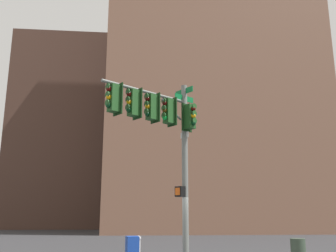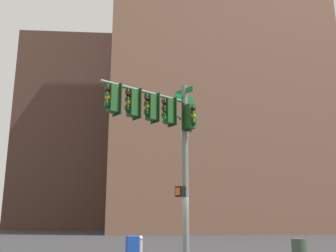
{
  "view_description": "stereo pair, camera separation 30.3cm",
  "coord_description": "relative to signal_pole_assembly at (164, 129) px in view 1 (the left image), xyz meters",
  "views": [
    {
      "loc": [
        1.64,
        15.53,
        1.74
      ],
      "look_at": [
        0.27,
        1.01,
        5.25
      ],
      "focal_mm": 40.58,
      "sensor_mm": 36.0,
      "label": 1
    },
    {
      "loc": [
        1.34,
        15.55,
        1.74
      ],
      "look_at": [
        0.27,
        1.01,
        5.25
      ],
      "focal_mm": 40.58,
      "sensor_mm": 36.0,
      "label": 2
    }
  ],
  "objects": [
    {
      "name": "building_brick_midblock",
      "position": [
        11.09,
        -53.35,
        10.62
      ],
      "size": [
        19.56,
        19.55,
        31.44
      ],
      "primitive_type": "cube",
      "color": "#4C3328",
      "rests_on": "ground_plane"
    },
    {
      "name": "building_glass_tower",
      "position": [
        -14.5,
        -56.15,
        23.58
      ],
      "size": [
        23.05,
        28.55,
        57.36
      ],
      "primitive_type": "cube",
      "color": "#9EC6C1",
      "rests_on": "ground_plane"
    },
    {
      "name": "newspaper_box",
      "position": [
        1.13,
        -0.55,
        -4.57
      ],
      "size": [
        0.53,
        0.63,
        1.05
      ],
      "primitive_type": "cube",
      "rotation": [
        0.0,
        0.0,
        0.18
      ],
      "color": "#193FA5",
      "rests_on": "ground_plane"
    },
    {
      "name": "building_brick_farside",
      "position": [
        -12.78,
        -51.64,
        17.64
      ],
      "size": [
        19.19,
        19.47,
        45.48
      ],
      "primitive_type": "cube",
      "color": "#4C3328",
      "rests_on": "ground_plane"
    },
    {
      "name": "litter_bin",
      "position": [
        -5.18,
        -0.26,
        -4.62
      ],
      "size": [
        0.56,
        0.56,
        0.95
      ],
      "primitive_type": "cylinder",
      "color": "#384738",
      "rests_on": "ground_plane"
    },
    {
      "name": "fire_hydrant",
      "position": [
        0.82,
        -4.92,
        -4.62
      ],
      "size": [
        0.34,
        0.26,
        0.87
      ],
      "color": "#B2B2B7",
      "rests_on": "ground_plane"
    },
    {
      "name": "building_brick_nearside",
      "position": [
        -8.77,
        -32.11,
        16.59
      ],
      "size": [
        26.07,
        15.1,
        43.37
      ],
      "primitive_type": "cube",
      "color": "#845B47",
      "rests_on": "ground_plane"
    },
    {
      "name": "signal_pole_assembly",
      "position": [
        0.0,
        0.0,
        0.0
      ],
      "size": [
        3.73,
        2.79,
        7.14
      ],
      "rotation": [
        0.0,
        0.0,
        0.62
      ],
      "color": "slate",
      "rests_on": "ground_plane"
    }
  ]
}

